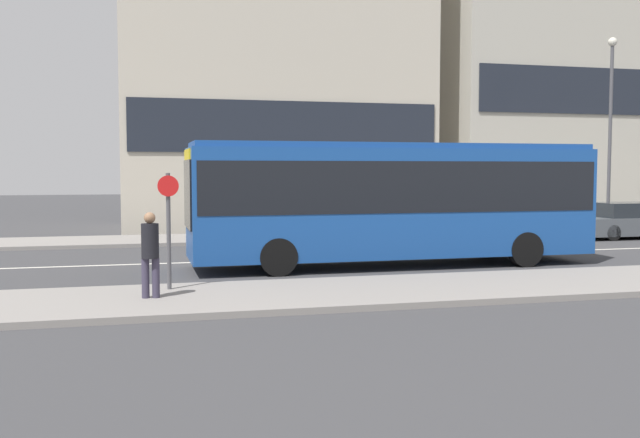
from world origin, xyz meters
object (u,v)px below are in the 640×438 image
object	(u,v)px
street_lamp	(610,116)
bus_stop_sign	(169,221)
pedestrian_near_stop	(150,249)
city_bus	(393,196)
parked_car_0	(628,221)

from	to	relation	value
street_lamp	bus_stop_sign	bearing A→B (deg)	-150.72
pedestrian_near_stop	street_lamp	world-z (taller)	street_lamp
city_bus	street_lamp	size ratio (longest dim) A/B	1.41
city_bus	bus_stop_sign	xyz separation A→B (m)	(-6.19, -3.25, -0.36)
parked_car_0	bus_stop_sign	size ratio (longest dim) A/B	1.70
parked_car_0	street_lamp	size ratio (longest dim) A/B	0.53
city_bus	street_lamp	world-z (taller)	street_lamp
city_bus	bus_stop_sign	distance (m)	7.00
city_bus	parked_car_0	world-z (taller)	city_bus
pedestrian_near_stop	bus_stop_sign	bearing A→B (deg)	73.06
parked_car_0	street_lamp	distance (m)	4.56
city_bus	pedestrian_near_stop	world-z (taller)	city_bus
city_bus	parked_car_0	size ratio (longest dim) A/B	2.67
city_bus	street_lamp	xyz separation A→B (m)	(11.99, 6.95, 2.93)
city_bus	pedestrian_near_stop	bearing A→B (deg)	-150.28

